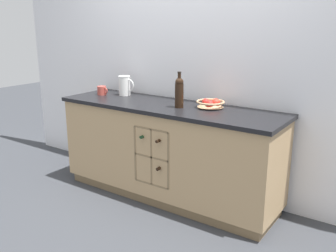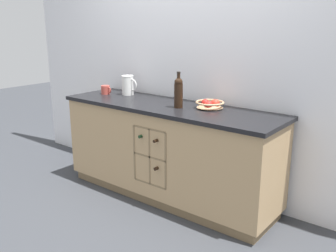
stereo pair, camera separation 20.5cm
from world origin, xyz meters
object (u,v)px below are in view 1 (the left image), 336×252
fruit_bowl (211,103)px  white_pitcher (125,85)px  ceramic_mug (102,90)px  standing_wine_bottle (179,92)px

fruit_bowl → white_pitcher: (-0.99, 0.02, 0.06)m
white_pitcher → ceramic_mug: (-0.21, -0.11, -0.06)m
fruit_bowl → ceramic_mug: 1.21m
fruit_bowl → white_pitcher: 1.00m
ceramic_mug → standing_wine_bottle: size_ratio=0.41×
ceramic_mug → standing_wine_bottle: standing_wine_bottle is taller
fruit_bowl → standing_wine_bottle: 0.29m
standing_wine_bottle → ceramic_mug: bearing=177.0°
fruit_bowl → ceramic_mug: bearing=-175.6°
standing_wine_bottle → white_pitcher: bearing=167.8°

